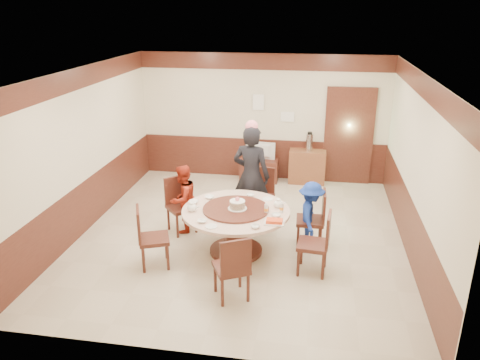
% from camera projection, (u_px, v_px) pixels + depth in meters
% --- Properties ---
extents(room, '(6.00, 6.04, 2.84)m').
position_uv_depth(room, '(242.00, 177.00, 7.79)').
color(room, beige).
rests_on(room, ground).
extents(banquet_table, '(1.70, 1.70, 0.78)m').
position_uv_depth(banquet_table, '(236.00, 222.00, 7.42)').
color(banquet_table, '#481F16').
rests_on(banquet_table, ground).
extents(chair_0, '(0.46, 0.45, 0.97)m').
position_uv_depth(chair_0, '(311.00, 229.00, 7.71)').
color(chair_0, '#481F16').
rests_on(chair_0, ground).
extents(chair_1, '(0.53, 0.53, 0.97)m').
position_uv_depth(chair_1, '(260.00, 204.00, 8.68)').
color(chair_1, '#481F16').
rests_on(chair_1, ground).
extents(chair_2, '(0.62, 0.62, 0.97)m').
position_uv_depth(chair_2, '(181.00, 215.00, 8.22)').
color(chair_2, '#481F16').
rests_on(chair_2, ground).
extents(chair_3, '(0.58, 0.57, 0.97)m').
position_uv_depth(chair_3, '(153.00, 248.00, 7.11)').
color(chair_3, '#481F16').
rests_on(chair_3, ground).
extents(chair_4, '(0.59, 0.60, 0.97)m').
position_uv_depth(chair_4, '(232.00, 278.00, 6.33)').
color(chair_4, '#481F16').
rests_on(chair_4, ground).
extents(chair_5, '(0.49, 0.48, 0.97)m').
position_uv_depth(chair_5, '(314.00, 254.00, 6.94)').
color(chair_5, '#481F16').
rests_on(chair_5, ground).
extents(person_standing, '(0.74, 0.56, 1.84)m').
position_uv_depth(person_standing, '(251.00, 176.00, 8.28)').
color(person_standing, black).
rests_on(person_standing, ground).
extents(person_red, '(0.66, 0.73, 1.22)m').
position_uv_depth(person_red, '(183.00, 199.00, 8.11)').
color(person_red, '#9F2715').
rests_on(person_red, ground).
extents(person_blue, '(0.43, 0.74, 1.13)m').
position_uv_depth(person_blue, '(311.00, 215.00, 7.58)').
color(person_blue, navy).
rests_on(person_blue, ground).
extents(birthday_cake, '(0.30, 0.30, 0.20)m').
position_uv_depth(birthday_cake, '(237.00, 205.00, 7.28)').
color(birthday_cake, white).
rests_on(birthday_cake, banquet_table).
extents(teapot_left, '(0.17, 0.15, 0.13)m').
position_uv_depth(teapot_left, '(192.00, 208.00, 7.27)').
color(teapot_left, white).
rests_on(teapot_left, banquet_table).
extents(teapot_right, '(0.17, 0.15, 0.13)m').
position_uv_depth(teapot_right, '(278.00, 204.00, 7.41)').
color(teapot_right, white).
rests_on(teapot_right, banquet_table).
extents(bowl_0, '(0.15, 0.15, 0.04)m').
position_uv_depth(bowl_0, '(209.00, 197.00, 7.77)').
color(bowl_0, white).
rests_on(bowl_0, banquet_table).
extents(bowl_1, '(0.13, 0.13, 0.04)m').
position_uv_depth(bowl_1, '(255.00, 227.00, 6.74)').
color(bowl_1, white).
rests_on(bowl_1, banquet_table).
extents(bowl_2, '(0.14, 0.14, 0.03)m').
position_uv_depth(bowl_2, '(202.00, 221.00, 6.92)').
color(bowl_2, white).
rests_on(bowl_2, banquet_table).
extents(bowl_3, '(0.15, 0.15, 0.05)m').
position_uv_depth(bowl_3, '(276.00, 215.00, 7.09)').
color(bowl_3, white).
rests_on(bowl_3, banquet_table).
extents(bowl_4, '(0.16, 0.16, 0.04)m').
position_uv_depth(bowl_4, '(193.00, 202.00, 7.57)').
color(bowl_4, white).
rests_on(bowl_4, banquet_table).
extents(bowl_5, '(0.14, 0.14, 0.04)m').
position_uv_depth(bowl_5, '(250.00, 195.00, 7.85)').
color(bowl_5, white).
rests_on(bowl_5, banquet_table).
extents(saucer_near, '(0.18, 0.18, 0.01)m').
position_uv_depth(saucer_near, '(211.00, 226.00, 6.78)').
color(saucer_near, white).
rests_on(saucer_near, banquet_table).
extents(saucer_far, '(0.18, 0.18, 0.01)m').
position_uv_depth(saucer_far, '(268.00, 199.00, 7.74)').
color(saucer_far, white).
rests_on(saucer_far, banquet_table).
extents(shrimp_platter, '(0.30, 0.20, 0.06)m').
position_uv_depth(shrimp_platter, '(274.00, 222.00, 6.88)').
color(shrimp_platter, white).
rests_on(shrimp_platter, banquet_table).
extents(bottle_0, '(0.06, 0.06, 0.16)m').
position_uv_depth(bottle_0, '(266.00, 209.00, 7.18)').
color(bottle_0, white).
rests_on(bottle_0, banquet_table).
extents(bottle_1, '(0.06, 0.06, 0.16)m').
position_uv_depth(bottle_1, '(282.00, 208.00, 7.22)').
color(bottle_1, white).
rests_on(bottle_1, banquet_table).
extents(tv_stand, '(0.85, 0.45, 0.50)m').
position_uv_depth(tv_stand, '(259.00, 170.00, 10.61)').
color(tv_stand, '#481F16').
rests_on(tv_stand, ground).
extents(television, '(0.68, 0.18, 0.39)m').
position_uv_depth(television, '(260.00, 151.00, 10.46)').
color(television, gray).
rests_on(television, tv_stand).
extents(side_cabinet, '(0.80, 0.40, 0.75)m').
position_uv_depth(side_cabinet, '(307.00, 167.00, 10.43)').
color(side_cabinet, brown).
rests_on(side_cabinet, ground).
extents(thermos, '(0.15, 0.15, 0.38)m').
position_uv_depth(thermos, '(309.00, 142.00, 10.23)').
color(thermos, silver).
rests_on(thermos, side_cabinet).
extents(notice_left, '(0.25, 0.00, 0.35)m').
position_uv_depth(notice_left, '(258.00, 102.00, 10.28)').
color(notice_left, white).
rests_on(notice_left, room).
extents(notice_right, '(0.30, 0.00, 0.22)m').
position_uv_depth(notice_right, '(287.00, 117.00, 10.29)').
color(notice_right, white).
rests_on(notice_right, room).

